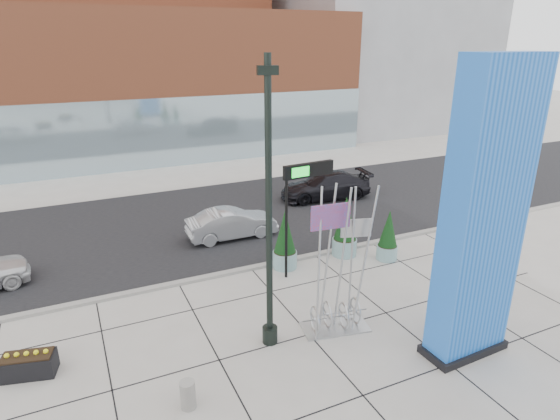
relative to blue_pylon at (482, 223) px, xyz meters
name	(u,v)px	position (x,y,z in m)	size (l,w,h in m)	color
ground	(268,326)	(-4.84, 3.64, -4.15)	(160.00, 160.00, 0.00)	#9E9991
street_asphalt	(190,224)	(-4.84, 13.64, -4.14)	(80.00, 12.00, 0.02)	black
curb_edge	(228,273)	(-4.84, 7.64, -4.09)	(80.00, 0.30, 0.12)	gray
tower_podium	(143,85)	(-3.84, 30.64, 1.35)	(34.00, 10.00, 11.00)	#984A2C
tower_glass_front	(158,133)	(-3.84, 25.84, -1.65)	(34.00, 0.60, 5.00)	#8CA5B2
building_grey_parking	(371,39)	(21.16, 35.64, 4.85)	(20.00, 18.00, 18.00)	slate
blue_pylon	(482,223)	(0.00, 0.00, 0.00)	(2.62, 1.24, 8.58)	blue
lamp_post	(269,239)	(-5.13, 2.83, -0.65)	(0.57, 0.47, 8.55)	black
public_art_sculpture	(337,293)	(-2.88, 2.64, -2.87)	(2.31, 1.46, 4.88)	#B8BBBD
concrete_bollard	(188,395)	(-8.13, 1.19, -3.76)	(0.40, 0.40, 0.77)	gray
overhead_street_sign	(305,181)	(-2.07, 6.44, -0.26)	(2.14, 0.36, 4.53)	black
round_planter_east	(388,236)	(1.77, 6.11, -3.10)	(0.88, 0.88, 2.21)	#7CA5A7
round_planter_mid	(345,228)	(0.36, 7.24, -2.88)	(1.07, 1.07, 2.67)	#7CA5A7
round_planter_west	(285,241)	(-2.52, 7.24, -2.97)	(1.00, 1.00, 2.49)	#7CA5A7
box_planter_north	(29,364)	(-11.84, 4.28, -3.79)	(1.53, 1.01, 0.77)	black
car_silver_mid	(232,224)	(-3.46, 11.09, -3.45)	(1.48, 4.23, 1.39)	#A3A5AA
car_dark_east	(325,186)	(3.49, 14.30, -3.38)	(2.16, 5.32, 1.54)	black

